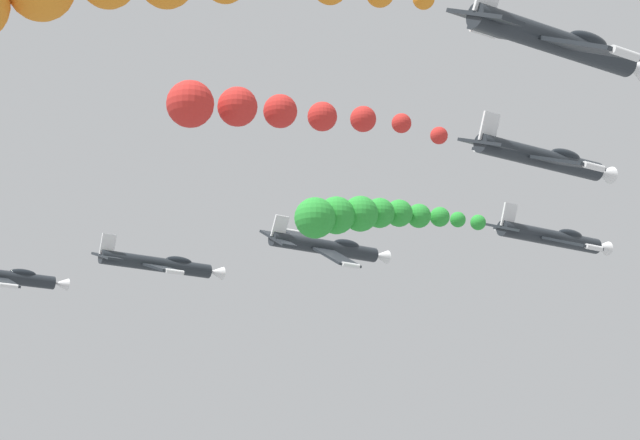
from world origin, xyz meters
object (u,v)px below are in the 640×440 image
(airplane_lead, at_px, (552,237))
(airplane_right_outer, at_px, (558,42))
(airplane_trailing, at_px, (2,276))
(airplane_left_inner, at_px, (327,247))
(airplane_right_inner, at_px, (543,158))
(airplane_left_outer, at_px, (159,264))

(airplane_lead, bearing_deg, airplane_right_outer, -43.87)
(airplane_trailing, bearing_deg, airplane_lead, 41.24)
(airplane_lead, relative_size, airplane_trailing, 1.00)
(airplane_left_inner, height_order, airplane_right_inner, airplane_left_inner)
(airplane_right_inner, relative_size, airplane_right_outer, 1.00)
(airplane_right_inner, bearing_deg, airplane_lead, 133.77)
(airplane_right_outer, relative_size, airplane_trailing, 1.00)
(airplane_lead, bearing_deg, airplane_trailing, -138.76)
(airplane_left_inner, relative_size, airplane_left_outer, 1.00)
(airplane_left_inner, distance_m, airplane_right_outer, 35.09)
(airplane_left_inner, height_order, airplane_right_outer, airplane_right_outer)
(airplane_left_inner, bearing_deg, airplane_right_inner, 0.61)
(airplane_right_inner, bearing_deg, airplane_right_outer, -41.54)
(airplane_left_outer, bearing_deg, airplane_left_inner, 43.47)
(airplane_right_inner, xyz_separation_m, airplane_trailing, (-43.35, -18.22, -0.55))
(airplane_left_outer, xyz_separation_m, airplane_right_outer, (43.38, -0.60, 0.68))
(airplane_left_inner, relative_size, airplane_right_outer, 1.00)
(airplane_lead, distance_m, airplane_right_outer, 29.97)
(airplane_left_inner, bearing_deg, airplane_right_outer, -16.17)
(airplane_left_outer, height_order, airplane_right_outer, airplane_right_outer)
(airplane_right_inner, distance_m, airplane_right_outer, 15.09)
(airplane_right_inner, bearing_deg, airplane_left_inner, -179.39)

